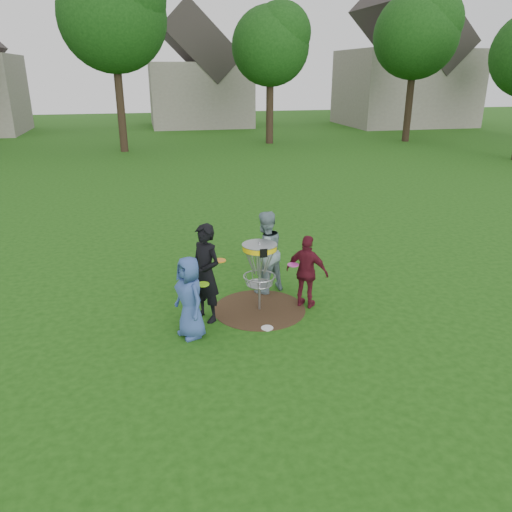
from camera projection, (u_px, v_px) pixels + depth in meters
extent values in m
plane|color=#19470F|center=(259.00, 309.00, 9.73)|extent=(100.00, 100.00, 0.00)
cylinder|color=#47331E|center=(259.00, 309.00, 9.73)|extent=(1.80, 1.80, 0.01)
imported|color=#365296|center=(190.00, 297.00, 8.52)|extent=(0.72, 0.84, 1.47)
imported|color=black|center=(205.00, 273.00, 9.04)|extent=(0.76, 0.80, 1.84)
imported|color=gray|center=(265.00, 252.00, 10.24)|extent=(1.04, 0.94, 1.73)
imported|color=#5A1422|center=(307.00, 272.00, 9.61)|extent=(0.88, 0.82, 1.46)
cylinder|color=white|center=(267.00, 328.00, 9.00)|extent=(0.22, 0.22, 0.02)
cylinder|color=#9EA0A5|center=(259.00, 277.00, 9.49)|extent=(0.05, 0.05, 1.38)
cylinder|color=yellow|center=(260.00, 247.00, 9.28)|extent=(0.64, 0.64, 0.10)
cylinder|color=#9EA0A5|center=(260.00, 245.00, 9.26)|extent=(0.66, 0.66, 0.01)
cube|color=black|center=(264.00, 253.00, 8.99)|extent=(0.14, 0.02, 0.16)
torus|color=#9EA0A5|center=(259.00, 276.00, 9.49)|extent=(0.62, 0.62, 0.02)
torus|color=#9EA0A5|center=(259.00, 284.00, 9.54)|extent=(0.50, 0.50, 0.02)
cylinder|color=#9EA0A5|center=(259.00, 284.00, 9.54)|extent=(0.44, 0.44, 0.01)
cylinder|color=#89E018|center=(203.00, 284.00, 8.63)|extent=(0.22, 0.22, 0.02)
cylinder|color=orange|center=(220.00, 260.00, 9.06)|extent=(0.22, 0.22, 0.02)
cylinder|color=#FF436D|center=(263.00, 248.00, 9.92)|extent=(0.22, 0.22, 0.02)
cylinder|color=#E33BB7|center=(293.00, 265.00, 9.51)|extent=(0.22, 0.22, 0.02)
cylinder|color=#38281C|center=(121.00, 110.00, 27.96)|extent=(0.46, 0.46, 4.62)
sphere|color=#164211|center=(112.00, 17.00, 26.31)|extent=(5.72, 5.72, 5.72)
cylinder|color=#38281C|center=(270.00, 113.00, 31.34)|extent=(0.46, 0.46, 3.78)
sphere|color=#164211|center=(270.00, 46.00, 29.99)|extent=(4.68, 4.68, 4.68)
cylinder|color=#38281C|center=(408.00, 108.00, 32.20)|extent=(0.46, 0.46, 4.20)
sphere|color=#164211|center=(416.00, 36.00, 30.70)|extent=(5.20, 5.20, 5.20)
cube|color=gray|center=(200.00, 95.00, 41.48)|extent=(8.00, 7.00, 5.00)
cube|color=#2D2826|center=(198.00, 43.00, 40.10)|extent=(6.11, 7.14, 6.11)
cube|color=gray|center=(404.00, 88.00, 42.06)|extent=(10.00, 8.00, 6.00)
cube|color=#2D2826|center=(411.00, 26.00, 40.39)|extent=(7.64, 8.16, 7.64)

